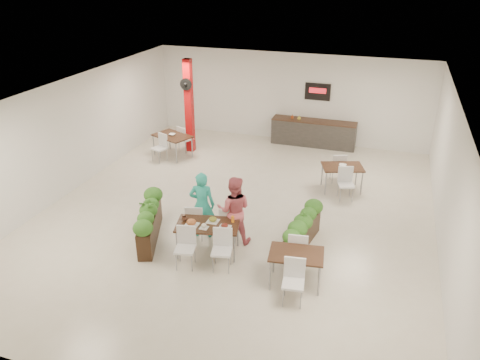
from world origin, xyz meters
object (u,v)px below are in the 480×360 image
at_px(diner_woman, 234,210).
at_px(side_table_c, 296,259).
at_px(side_table_a, 172,138).
at_px(main_table, 207,228).
at_px(side_table_b, 342,170).
at_px(service_counter, 313,132).
at_px(planter_right, 303,228).
at_px(red_column, 189,105).
at_px(planter_left, 149,220).
at_px(diner_man, 202,205).

bearing_deg(diner_woman, side_table_c, 134.00).
height_order(side_table_a, side_table_c, same).
xyz_separation_m(main_table, side_table_b, (2.47, 4.25, -0.01)).
height_order(service_counter, side_table_c, service_counter).
xyz_separation_m(side_table_a, side_table_b, (5.81, -0.84, -0.01)).
height_order(side_table_b, side_table_c, same).
relative_size(main_table, planter_right, 1.03).
bearing_deg(red_column, service_counter, 25.00).
xyz_separation_m(planter_left, side_table_b, (4.01, 4.13, 0.10)).
bearing_deg(side_table_a, planter_right, -15.57).
distance_m(main_table, diner_man, 0.79).
distance_m(diner_man, planter_right, 2.43).
bearing_deg(diner_man, planter_right, 174.66).
distance_m(main_table, diner_woman, 0.80).
height_order(planter_left, planter_right, planter_left).
bearing_deg(planter_left, service_counter, 71.09).
height_order(red_column, planter_left, red_column).
bearing_deg(diner_man, planter_left, 12.91).
bearing_deg(planter_left, side_table_c, -9.58).
relative_size(red_column, diner_man, 1.91).
distance_m(side_table_b, side_table_c, 4.76).
xyz_separation_m(main_table, diner_man, (-0.39, 0.66, 0.20)).
xyz_separation_m(service_counter, planter_right, (0.96, -6.68, -0.00)).
bearing_deg(side_table_c, service_counter, 90.16).
relative_size(diner_woman, side_table_c, 1.01).
distance_m(red_column, diner_man, 5.77).
bearing_deg(main_table, diner_man, 120.80).
distance_m(main_table, side_table_c, 2.20).
xyz_separation_m(service_counter, planter_left, (-2.57, -7.51, 0.03)).
bearing_deg(red_column, planter_left, -75.81).
bearing_deg(side_table_c, planter_right, 88.24).
xyz_separation_m(diner_woman, side_table_b, (2.07, 3.59, -0.21)).
distance_m(diner_woman, planter_left, 2.04).
relative_size(side_table_a, side_table_b, 0.99).
xyz_separation_m(service_counter, diner_man, (-1.43, -6.97, 0.35)).
relative_size(side_table_a, side_table_c, 1.00).
height_order(diner_man, side_table_b, diner_man).
xyz_separation_m(red_column, planter_right, (4.96, -4.82, -1.16)).
bearing_deg(planter_right, main_table, -154.64).
bearing_deg(planter_right, red_column, 135.85).
xyz_separation_m(red_column, diner_woman, (3.37, -5.10, -0.80)).
relative_size(service_counter, side_table_c, 1.81).
xyz_separation_m(diner_man, side_table_b, (2.87, 3.59, -0.21)).
height_order(service_counter, diner_man, service_counter).
xyz_separation_m(service_counter, main_table, (-1.03, -7.63, 0.14)).
bearing_deg(side_table_a, side_table_b, 14.04).
xyz_separation_m(diner_woman, side_table_c, (1.74, -1.16, -0.22)).
distance_m(red_column, main_table, 6.56).
distance_m(service_counter, planter_right, 6.75).
bearing_deg(service_counter, red_column, -155.00).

